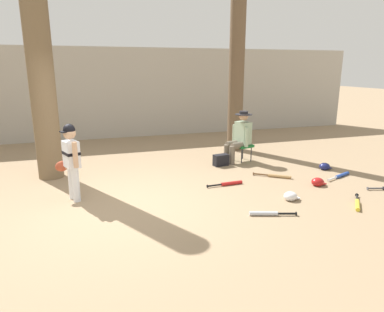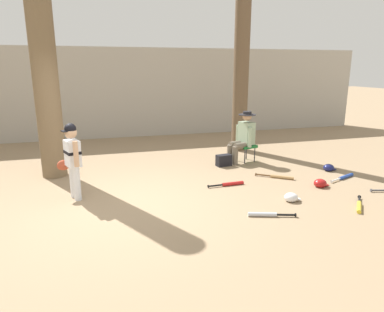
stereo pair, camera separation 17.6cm
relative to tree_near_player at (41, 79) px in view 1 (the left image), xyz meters
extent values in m
plane|color=#937A5B|center=(1.15, -2.07, -1.98)|extent=(60.00, 60.00, 0.00)
cube|color=#ADA89E|center=(1.15, 3.92, -0.58)|extent=(18.00, 0.36, 2.80)
cylinder|color=brown|center=(0.00, 0.00, 0.31)|extent=(0.49, 0.49, 4.57)
cone|color=brown|center=(0.00, 0.00, -1.98)|extent=(0.76, 0.76, 0.29)
cylinder|color=brown|center=(4.61, 1.14, 0.58)|extent=(0.40, 0.40, 5.11)
cone|color=brown|center=(4.61, 1.14, -1.98)|extent=(0.60, 0.60, 0.24)
cylinder|color=white|center=(0.51, -1.56, -1.69)|extent=(0.12, 0.12, 0.58)
cylinder|color=white|center=(0.44, -1.39, -1.69)|extent=(0.12, 0.12, 0.58)
cube|color=white|center=(0.48, -1.48, -1.18)|extent=(0.29, 0.35, 0.44)
cube|color=black|center=(0.48, -1.48, -1.16)|extent=(0.31, 0.36, 0.05)
sphere|color=tan|center=(0.48, -1.48, -0.83)|extent=(0.20, 0.20, 0.20)
sphere|color=black|center=(0.48, -1.48, -0.77)|extent=(0.19, 0.19, 0.19)
cube|color=black|center=(0.39, -1.51, -0.79)|extent=(0.14, 0.17, 0.02)
cylinder|color=tan|center=(0.54, -1.71, -1.14)|extent=(0.10, 0.10, 0.42)
cylinder|color=tan|center=(0.36, -1.30, -1.26)|extent=(0.10, 0.10, 0.40)
ellipsoid|color=#AD472D|center=(0.30, -1.30, -1.42)|extent=(0.25, 0.19, 0.18)
cube|color=#196B2D|center=(4.28, -0.04, -1.60)|extent=(0.49, 0.49, 0.06)
cylinder|color=#333338|center=(4.18, -0.23, -1.79)|extent=(0.02, 0.02, 0.38)
cylinder|color=#333338|center=(4.10, 0.06, -1.79)|extent=(0.02, 0.02, 0.38)
cylinder|color=#333338|center=(4.47, -0.15, -1.79)|extent=(0.02, 0.02, 0.38)
cylinder|color=#333338|center=(4.39, 0.14, -1.79)|extent=(0.02, 0.02, 0.38)
cylinder|color=#6B6051|center=(3.93, -0.25, -1.76)|extent=(0.13, 0.13, 0.43)
cylinder|color=#6B6051|center=(3.87, -0.05, -1.76)|extent=(0.13, 0.13, 0.43)
cylinder|color=#6B6051|center=(4.12, -0.19, -1.55)|extent=(0.43, 0.25, 0.15)
cylinder|color=#6B6051|center=(4.06, 0.00, -1.55)|extent=(0.43, 0.25, 0.15)
cube|color=#99B293|center=(4.28, -0.04, -1.29)|extent=(0.33, 0.41, 0.52)
cylinder|color=#99B293|center=(4.27, -0.28, -1.35)|extent=(0.11, 0.11, 0.46)
cylinder|color=#99B293|center=(4.15, 0.15, -1.35)|extent=(0.11, 0.11, 0.46)
sphere|color=tan|center=(4.28, -0.04, -0.89)|extent=(0.22, 0.22, 0.22)
cylinder|color=#232328|center=(4.28, -0.04, -0.85)|extent=(0.40, 0.40, 0.02)
cylinder|color=#232328|center=(4.28, -0.04, -0.82)|extent=(0.20, 0.20, 0.09)
cube|color=black|center=(3.64, -0.27, -1.85)|extent=(0.36, 0.23, 0.26)
cylinder|color=#2347AD|center=(5.73, -1.79, -1.94)|extent=(0.46, 0.23, 0.07)
cylinder|color=silver|center=(5.37, -1.93, -1.94)|extent=(0.30, 0.14, 0.03)
cylinder|color=silver|center=(5.22, -1.98, -1.94)|extent=(0.04, 0.06, 0.06)
cylinder|color=yellow|center=(4.82, -3.19, -1.94)|extent=(0.33, 0.36, 0.07)
cylinder|color=black|center=(5.06, -2.93, -1.94)|extent=(0.21, 0.23, 0.03)
cylinder|color=black|center=(5.15, -2.82, -1.94)|extent=(0.05, 0.05, 0.06)
cylinder|color=#4C4C51|center=(5.73, -2.65, -1.94)|extent=(0.28, 0.11, 0.03)
cylinder|color=#4C4C51|center=(5.59, -2.60, -1.94)|extent=(0.03, 0.06, 0.06)
cylinder|color=red|center=(3.33, -1.58, -1.94)|extent=(0.43, 0.09, 0.07)
cylinder|color=black|center=(2.97, -1.59, -1.94)|extent=(0.29, 0.05, 0.03)
cylinder|color=black|center=(2.83, -1.60, -1.94)|extent=(0.02, 0.06, 0.06)
cylinder|color=#B7BCC6|center=(3.21, -3.03, -1.94)|extent=(0.43, 0.20, 0.07)
cylinder|color=black|center=(3.55, -3.14, -1.94)|extent=(0.28, 0.12, 0.03)
cylinder|color=black|center=(3.68, -3.18, -1.94)|extent=(0.03, 0.06, 0.06)
cylinder|color=tan|center=(4.44, -1.47, -1.94)|extent=(0.41, 0.33, 0.07)
cylinder|color=brown|center=(4.14, -1.24, -1.94)|extent=(0.26, 0.21, 0.03)
cylinder|color=brown|center=(4.02, -1.15, -1.94)|extent=(0.05, 0.05, 0.06)
ellipsoid|color=silver|center=(3.96, -2.60, -1.91)|extent=(0.23, 0.21, 0.16)
cube|color=silver|center=(4.07, -2.60, -1.95)|extent=(0.09, 0.12, 0.02)
ellipsoid|color=#A81919|center=(4.88, -2.11, -1.91)|extent=(0.24, 0.22, 0.16)
cube|color=#A81919|center=(4.99, -2.11, -1.94)|extent=(0.10, 0.12, 0.02)
ellipsoid|color=navy|center=(5.70, -1.25, -1.91)|extent=(0.23, 0.21, 0.16)
cube|color=navy|center=(5.82, -1.25, -1.95)|extent=(0.10, 0.12, 0.02)
camera|label=1|loc=(0.71, -7.32, 0.21)|focal=32.25mm
camera|label=2|loc=(0.88, -7.37, 0.21)|focal=32.25mm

